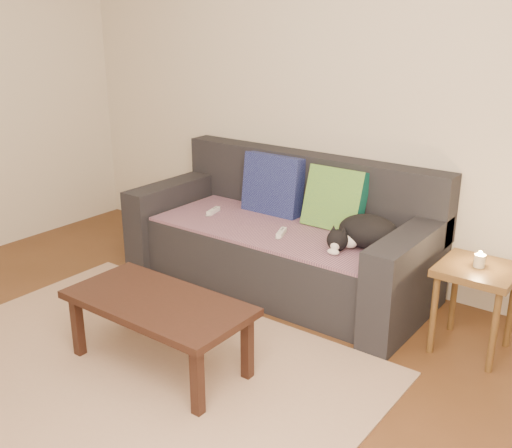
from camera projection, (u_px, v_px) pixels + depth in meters
name	position (u px, v px, depth m)	size (l,w,h in m)	color
ground	(108.00, 385.00, 3.07)	(4.50, 4.50, 0.00)	brown
back_wall	(319.00, 90.00, 4.15)	(4.50, 0.04, 2.60)	beige
sofa	(282.00, 241.00, 4.15)	(2.10, 0.94, 0.87)	#232328
throw_blanket	(275.00, 228.00, 4.04)	(1.66, 0.74, 0.02)	#3D274A
cushion_navy	(273.00, 187.00, 4.29)	(0.46, 0.11, 0.46)	#101144
cushion_green	(335.00, 199.00, 4.00)	(0.41, 0.10, 0.41)	#0C4D44
cat	(366.00, 233.00, 3.65)	(0.48, 0.46, 0.20)	black
wii_remote_a	(213.00, 211.00, 4.32)	(0.15, 0.04, 0.03)	white
wii_remote_b	(281.00, 233.00, 3.89)	(0.15, 0.04, 0.03)	white
side_table	(477.00, 282.00, 3.26)	(0.41, 0.41, 0.51)	brown
candle	(480.00, 260.00, 3.22)	(0.06, 0.06, 0.09)	beige
rug	(130.00, 371.00, 3.18)	(2.50, 1.80, 0.01)	tan
coffee_table	(158.00, 308.00, 3.11)	(1.00, 0.50, 0.40)	black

